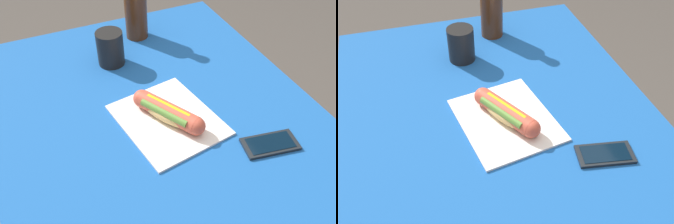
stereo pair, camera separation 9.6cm
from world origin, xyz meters
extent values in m
cylinder|color=brown|center=(0.45, -0.31, 0.37)|extent=(0.07, 0.07, 0.75)
cylinder|color=brown|center=(0.45, 0.31, 0.37)|extent=(0.07, 0.07, 0.75)
cube|color=brown|center=(0.00, 0.00, 0.76)|extent=(1.06, 0.78, 0.03)
cube|color=#19519E|center=(0.00, 0.00, 0.78)|extent=(1.12, 0.84, 0.00)
cube|color=silver|center=(-0.01, -0.01, 0.78)|extent=(0.31, 0.27, 0.01)
ellipsoid|color=#DBB26B|center=(-0.01, -0.01, 0.81)|extent=(0.17, 0.13, 0.04)
cylinder|color=#BC4C38|center=(-0.01, -0.01, 0.81)|extent=(0.18, 0.13, 0.05)
sphere|color=#BC4C38|center=(0.07, 0.03, 0.81)|extent=(0.05, 0.05, 0.05)
sphere|color=#BC4C38|center=(-0.09, -0.06, 0.81)|extent=(0.05, 0.05, 0.05)
cube|color=yellow|center=(-0.01, -0.01, 0.83)|extent=(0.12, 0.07, 0.00)
cylinder|color=#568433|center=(-0.02, 0.00, 0.82)|extent=(0.13, 0.09, 0.02)
cube|color=black|center=(-0.19, -0.21, 0.78)|extent=(0.09, 0.14, 0.01)
cube|color=black|center=(-0.19, -0.21, 0.79)|extent=(0.07, 0.12, 0.00)
cylinder|color=#4C2814|center=(0.42, -0.09, 0.86)|extent=(0.07, 0.07, 0.16)
cylinder|color=black|center=(0.30, 0.04, 0.83)|extent=(0.08, 0.08, 0.11)
camera|label=1|loc=(-0.65, 0.27, 1.46)|focal=39.96mm
camera|label=2|loc=(-0.69, 0.19, 1.46)|focal=39.96mm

